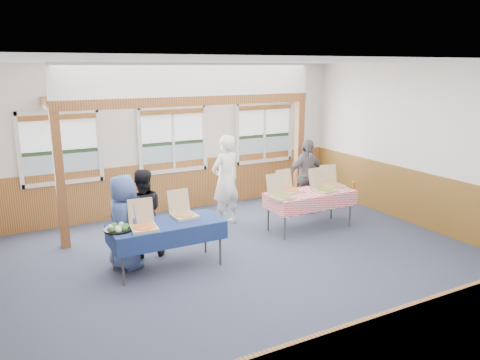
% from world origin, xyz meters
% --- Properties ---
extents(floor, '(8.00, 8.00, 0.00)m').
position_xyz_m(floor, '(0.00, 0.00, 0.00)').
color(floor, '#2B3146').
rests_on(floor, ground).
extents(ceiling, '(8.00, 8.00, 0.00)m').
position_xyz_m(ceiling, '(0.00, 0.00, 3.20)').
color(ceiling, white).
rests_on(ceiling, wall_back).
extents(wall_back, '(8.00, 0.00, 8.00)m').
position_xyz_m(wall_back, '(0.00, 3.50, 1.60)').
color(wall_back, silver).
rests_on(wall_back, floor).
extents(wall_front, '(8.00, 0.00, 8.00)m').
position_xyz_m(wall_front, '(0.00, -3.50, 1.60)').
color(wall_front, silver).
rests_on(wall_front, floor).
extents(wall_right, '(0.00, 8.00, 8.00)m').
position_xyz_m(wall_right, '(4.00, 0.00, 1.60)').
color(wall_right, silver).
rests_on(wall_right, floor).
extents(wainscot_back, '(7.98, 0.05, 1.10)m').
position_xyz_m(wainscot_back, '(0.00, 3.48, 0.55)').
color(wainscot_back, brown).
rests_on(wainscot_back, floor).
extents(wainscot_front, '(7.98, 0.05, 1.10)m').
position_xyz_m(wainscot_front, '(0.00, -3.48, 0.55)').
color(wainscot_front, brown).
rests_on(wainscot_front, floor).
extents(wainscot_right, '(0.05, 6.98, 1.10)m').
position_xyz_m(wainscot_right, '(3.98, 0.00, 0.55)').
color(wainscot_right, brown).
rests_on(wainscot_right, floor).
extents(window_left, '(1.56, 0.10, 1.46)m').
position_xyz_m(window_left, '(-2.30, 3.46, 1.68)').
color(window_left, silver).
rests_on(window_left, wall_back).
extents(window_mid, '(1.56, 0.10, 1.46)m').
position_xyz_m(window_mid, '(0.00, 3.46, 1.68)').
color(window_mid, silver).
rests_on(window_mid, wall_back).
extents(window_right, '(1.56, 0.10, 1.46)m').
position_xyz_m(window_right, '(2.30, 3.46, 1.68)').
color(window_right, silver).
rests_on(window_right, wall_back).
extents(post_left, '(0.15, 0.15, 2.40)m').
position_xyz_m(post_left, '(-2.50, 2.30, 1.20)').
color(post_left, '#5C3914').
rests_on(post_left, floor).
extents(post_right, '(0.15, 0.15, 2.40)m').
position_xyz_m(post_right, '(2.50, 2.30, 1.20)').
color(post_right, '#5C3914').
rests_on(post_right, floor).
extents(cross_beam, '(5.15, 0.18, 0.18)m').
position_xyz_m(cross_beam, '(0.00, 2.30, 2.49)').
color(cross_beam, '#5C3914').
rests_on(cross_beam, post_left).
extents(table_left, '(1.86, 1.09, 0.76)m').
position_xyz_m(table_left, '(-1.19, 0.59, 0.70)').
color(table_left, '#373737').
rests_on(table_left, floor).
extents(table_right, '(1.84, 1.06, 0.76)m').
position_xyz_m(table_right, '(1.90, 1.04, 0.70)').
color(table_right, '#373737').
rests_on(table_right, floor).
extents(pizza_box_a, '(0.43, 0.50, 0.42)m').
position_xyz_m(pizza_box_a, '(-1.59, 0.49, 0.82)').
color(pizza_box_a, tan).
rests_on(pizza_box_a, table_left).
extents(pizza_box_b, '(0.40, 0.48, 0.41)m').
position_xyz_m(pizza_box_b, '(-0.85, 0.76, 0.82)').
color(pizza_box_b, tan).
rests_on(pizza_box_b, table_left).
extents(pizza_box_c, '(0.39, 0.48, 0.42)m').
position_xyz_m(pizza_box_c, '(1.15, 0.94, 0.82)').
color(pizza_box_c, tan).
rests_on(pizza_box_c, table_right).
extents(pizza_box_d, '(0.42, 0.50, 0.41)m').
position_xyz_m(pizza_box_d, '(1.55, 1.23, 0.82)').
color(pizza_box_d, tan).
rests_on(pizza_box_d, table_right).
extents(pizza_box_e, '(0.43, 0.51, 0.42)m').
position_xyz_m(pizza_box_e, '(2.15, 0.96, 0.82)').
color(pizza_box_e, tan).
rests_on(pizza_box_e, table_right).
extents(pizza_box_f, '(0.43, 0.50, 0.41)m').
position_xyz_m(pizza_box_f, '(2.56, 1.18, 0.82)').
color(pizza_box_f, tan).
rests_on(pizza_box_f, table_right).
extents(veggie_tray, '(0.43, 0.43, 0.10)m').
position_xyz_m(veggie_tray, '(-1.94, 0.59, 0.79)').
color(veggie_tray, black).
rests_on(veggie_tray, table_left).
extents(drink_glass, '(0.07, 0.07, 0.15)m').
position_xyz_m(drink_glass, '(2.75, 0.79, 0.83)').
color(drink_glass, '#8F4A17').
rests_on(drink_glass, table_right).
extents(woman_white, '(0.76, 0.59, 1.83)m').
position_xyz_m(woman_white, '(0.57, 2.06, 0.92)').
color(woman_white, white).
rests_on(woman_white, floor).
extents(woman_black, '(0.83, 0.71, 1.50)m').
position_xyz_m(woman_black, '(-1.37, 1.29, 0.75)').
color(woman_black, black).
rests_on(woman_black, floor).
extents(man_blue, '(0.72, 0.87, 1.52)m').
position_xyz_m(man_blue, '(-1.77, 0.92, 0.76)').
color(man_blue, '#3C5497').
rests_on(man_blue, floor).
extents(person_grey, '(0.95, 0.40, 1.62)m').
position_xyz_m(person_grey, '(2.48, 1.98, 0.81)').
color(person_grey, slate).
rests_on(person_grey, floor).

